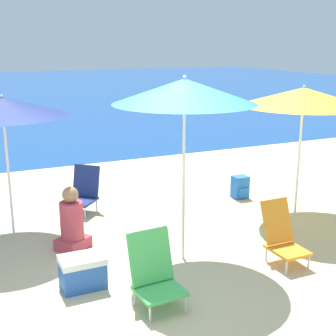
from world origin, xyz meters
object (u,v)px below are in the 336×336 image
beach_umbrella_yellow (303,97)px  cooler_box (83,272)px  beach_chair_orange (282,235)px  beach_chair_navy (83,191)px  person_seated_near (72,224)px  beach_umbrella_blue (184,91)px  backpack_blue (240,187)px  beach_chair_green (154,272)px  beach_umbrella_navy (2,107)px

beach_umbrella_yellow → cooler_box: (-3.75, -0.86, -1.73)m
beach_umbrella_yellow → beach_chair_orange: size_ratio=2.70×
beach_chair_navy → beach_umbrella_yellow: bearing=15.7°
beach_chair_navy → person_seated_near: bearing=-67.3°
beach_umbrella_blue → backpack_blue: (2.04, 1.79, -1.96)m
person_seated_near → beach_chair_navy: bearing=125.3°
person_seated_near → backpack_blue: size_ratio=2.20×
cooler_box → beach_umbrella_yellow: bearing=13.0°
beach_umbrella_yellow → beach_chair_green: (-3.14, -1.53, -1.55)m
beach_chair_orange → cooler_box: size_ratio=1.55×
beach_chair_orange → beach_chair_green: bearing=-172.5°
beach_chair_navy → beach_umbrella_blue: bearing=-29.6°
beach_umbrella_yellow → beach_chair_navy: (-3.09, 1.60, -1.56)m
beach_umbrella_navy → beach_umbrella_blue: bearing=-43.0°
beach_umbrella_yellow → cooler_box: bearing=-167.0°
beach_umbrella_blue → beach_umbrella_navy: bearing=137.0°
beach_umbrella_yellow → beach_chair_navy: bearing=152.6°
beach_umbrella_navy → beach_chair_green: (1.13, -2.62, -1.50)m
beach_umbrella_navy → beach_chair_navy: size_ratio=2.70×
beach_chair_green → beach_chair_orange: beach_chair_green is taller
beach_umbrella_blue → beach_chair_green: size_ratio=2.98×
beach_chair_orange → beach_umbrella_yellow: bearing=44.5°
beach_chair_orange → backpack_blue: size_ratio=1.94×
beach_umbrella_blue → person_seated_near: 2.34m
backpack_blue → cooler_box: (-3.42, -1.98, -0.01)m
beach_chair_navy → cooler_box: bearing=-62.0°
person_seated_near → cooler_box: 1.09m
beach_umbrella_navy → person_seated_near: size_ratio=2.31×
beach_chair_green → person_seated_near: person_seated_near is taller
beach_umbrella_yellow → beach_umbrella_navy: 4.42m
beach_chair_green → backpack_blue: 3.86m
beach_chair_orange → backpack_blue: beach_chair_orange is taller
beach_umbrella_yellow → beach_chair_orange: bearing=-135.2°
beach_umbrella_navy → backpack_blue: (3.94, 0.02, -1.67)m
beach_chair_green → beach_umbrella_blue: bearing=44.5°
beach_chair_orange → cooler_box: bearing=170.4°
beach_chair_green → cooler_box: 0.92m
beach_umbrella_yellow → beach_chair_navy: beach_umbrella_yellow is taller
beach_umbrella_yellow → cooler_box: size_ratio=4.18×
person_seated_near → backpack_blue: 3.40m
beach_umbrella_blue → person_seated_near: size_ratio=2.66×
beach_umbrella_yellow → backpack_blue: (-0.34, 1.12, -1.72)m
beach_umbrella_blue → beach_chair_navy: (-0.71, 2.28, -1.80)m
beach_umbrella_yellow → cooler_box: beach_umbrella_yellow is taller
beach_umbrella_blue → beach_chair_navy: beach_umbrella_blue is taller
beach_umbrella_navy → cooler_box: beach_umbrella_navy is taller
backpack_blue → cooler_box: backpack_blue is taller
beach_umbrella_yellow → person_seated_near: size_ratio=2.38×
beach_chair_navy → beach_chair_green: bearing=-47.9°
beach_umbrella_blue → beach_chair_green: bearing=-132.0°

